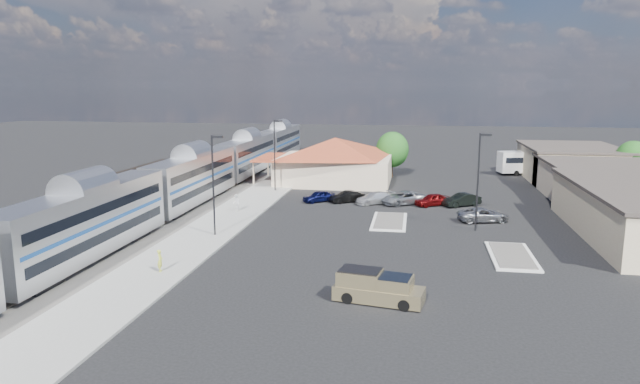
% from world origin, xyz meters
% --- Properties ---
extents(ground, '(280.00, 280.00, 0.00)m').
position_xyz_m(ground, '(0.00, 0.00, 0.00)').
color(ground, black).
rests_on(ground, ground).
extents(railbed, '(16.00, 100.00, 0.12)m').
position_xyz_m(railbed, '(-21.00, 8.00, 0.06)').
color(railbed, '#4C4944').
rests_on(railbed, ground).
extents(platform, '(5.50, 92.00, 0.18)m').
position_xyz_m(platform, '(-12.00, 6.00, 0.09)').
color(platform, gray).
rests_on(platform, ground).
extents(passenger_train, '(3.00, 104.00, 5.55)m').
position_xyz_m(passenger_train, '(-18.00, 6.66, 2.87)').
color(passenger_train, silver).
rests_on(passenger_train, ground).
extents(freight_cars, '(2.80, 46.00, 4.00)m').
position_xyz_m(freight_cars, '(-24.00, 7.82, 1.93)').
color(freight_cars, black).
rests_on(freight_cars, ground).
extents(station_depot, '(18.35, 12.24, 6.20)m').
position_xyz_m(station_depot, '(-4.56, 24.00, 3.13)').
color(station_depot, '#CBB595').
rests_on(station_depot, ground).
extents(buildings_east, '(14.40, 51.40, 4.80)m').
position_xyz_m(buildings_east, '(28.00, 14.28, 2.27)').
color(buildings_east, '#C6B28C').
rests_on(buildings_east, ground).
extents(traffic_island_south, '(3.30, 7.50, 0.21)m').
position_xyz_m(traffic_island_south, '(4.00, 2.00, 0.10)').
color(traffic_island_south, silver).
rests_on(traffic_island_south, ground).
extents(traffic_island_north, '(3.30, 7.50, 0.21)m').
position_xyz_m(traffic_island_north, '(14.00, -8.00, 0.10)').
color(traffic_island_north, silver).
rests_on(traffic_island_north, ground).
extents(lamp_plat_s, '(1.08, 0.25, 9.00)m').
position_xyz_m(lamp_plat_s, '(-10.90, -6.00, 5.34)').
color(lamp_plat_s, black).
rests_on(lamp_plat_s, ground).
extents(lamp_plat_n, '(1.08, 0.25, 9.00)m').
position_xyz_m(lamp_plat_n, '(-10.90, 16.00, 5.34)').
color(lamp_plat_n, black).
rests_on(lamp_plat_n, ground).
extents(lamp_lot, '(1.08, 0.25, 9.00)m').
position_xyz_m(lamp_lot, '(12.10, 0.00, 5.34)').
color(lamp_lot, black).
rests_on(lamp_lot, ground).
extents(tree_east_c, '(4.41, 4.41, 6.21)m').
position_xyz_m(tree_east_c, '(34.00, 26.00, 3.76)').
color(tree_east_c, '#382314').
rests_on(tree_east_c, ground).
extents(tree_depot, '(4.71, 4.71, 6.63)m').
position_xyz_m(tree_depot, '(3.00, 30.00, 4.02)').
color(tree_depot, '#382314').
rests_on(tree_depot, ground).
extents(pickup_truck, '(5.76, 2.93, 1.90)m').
position_xyz_m(pickup_truck, '(4.36, -19.11, 0.90)').
color(pickup_truck, '#94855B').
rests_on(pickup_truck, ground).
extents(suv, '(5.36, 3.44, 1.38)m').
position_xyz_m(suv, '(13.11, 3.74, 0.69)').
color(suv, '#919498').
rests_on(suv, ground).
extents(coach_bus, '(11.14, 5.07, 3.50)m').
position_xyz_m(coach_bus, '(24.00, 36.00, 2.01)').
color(coach_bus, white).
rests_on(coach_bus, ground).
extents(person_a, '(0.56, 0.68, 1.61)m').
position_xyz_m(person_a, '(-11.32, -16.32, 0.98)').
color(person_a, '#BFC83E').
rests_on(person_a, platform).
extents(person_b, '(0.91, 1.03, 1.79)m').
position_xyz_m(person_b, '(-12.08, 3.52, 1.08)').
color(person_b, white).
rests_on(person_b, platform).
extents(parked_car_a, '(3.95, 3.55, 1.30)m').
position_xyz_m(parked_car_a, '(-4.47, 10.54, 0.65)').
color(parked_car_a, '#0C103D').
rests_on(parked_car_a, ground).
extents(parked_car_b, '(4.09, 3.36, 1.31)m').
position_xyz_m(parked_car_b, '(-1.27, 10.84, 0.66)').
color(parked_car_b, black).
rests_on(parked_car_b, ground).
extents(parked_car_c, '(4.86, 4.20, 1.34)m').
position_xyz_m(parked_car_c, '(1.93, 10.54, 0.67)').
color(parked_car_c, silver).
rests_on(parked_car_c, ground).
extents(parked_car_d, '(5.76, 4.99, 1.47)m').
position_xyz_m(parked_car_d, '(5.13, 10.84, 0.74)').
color(parked_car_d, gray).
rests_on(parked_car_d, ground).
extents(parked_car_e, '(4.27, 3.61, 1.38)m').
position_xyz_m(parked_car_e, '(8.33, 10.54, 0.69)').
color(parked_car_e, maroon).
rests_on(parked_car_e, ground).
extents(parked_car_f, '(4.47, 3.56, 1.42)m').
position_xyz_m(parked_car_f, '(11.53, 10.84, 0.71)').
color(parked_car_f, black).
rests_on(parked_car_f, ground).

